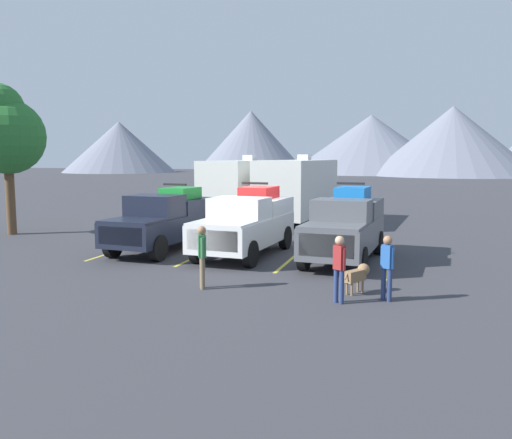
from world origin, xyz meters
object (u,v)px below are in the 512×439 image
at_px(camper_trailer_a, 243,187).
at_px(pickup_truck_b, 247,222).
at_px(pickup_truck_c, 346,226).
at_px(person_b, 387,264).
at_px(pickup_truck_a, 165,219).
at_px(person_c, 202,253).
at_px(dog, 359,274).
at_px(camper_trailer_b, 298,188).
at_px(person_a, 339,265).

bearing_deg(camper_trailer_a, pickup_truck_b, -71.32).
height_order(pickup_truck_c, person_b, pickup_truck_c).
height_order(pickup_truck_a, person_c, pickup_truck_a).
distance_m(pickup_truck_c, person_b, 5.23).
height_order(pickup_truck_a, pickup_truck_b, pickup_truck_b).
relative_size(pickup_truck_b, camper_trailer_a, 0.70).
bearing_deg(person_b, dog, 140.59).
relative_size(camper_trailer_b, person_b, 5.31).
height_order(camper_trailer_a, person_b, camper_trailer_a).
xyz_separation_m(pickup_truck_a, pickup_truck_c, (6.96, -0.19, 0.04)).
xyz_separation_m(person_a, person_b, (1.12, 0.54, -0.02)).
bearing_deg(camper_trailer_b, camper_trailer_a, 176.68).
bearing_deg(dog, person_a, -107.55).
bearing_deg(pickup_truck_b, person_a, -53.82).
bearing_deg(camper_trailer_a, pickup_truck_c, -54.54).
height_order(pickup_truck_b, dog, pickup_truck_b).
height_order(pickup_truck_a, pickup_truck_c, pickup_truck_c).
relative_size(pickup_truck_a, person_b, 3.40).
xyz_separation_m(pickup_truck_b, person_b, (5.26, -5.12, -0.25)).
height_order(pickup_truck_a, camper_trailer_a, camper_trailer_a).
distance_m(pickup_truck_b, camper_trailer_a, 9.95).
xyz_separation_m(pickup_truck_c, dog, (0.88, -4.35, -0.71)).
bearing_deg(pickup_truck_c, camper_trailer_b, 111.30).
xyz_separation_m(camper_trailer_a, person_a, (7.32, -15.06, -0.97)).
bearing_deg(person_c, pickup_truck_c, 57.27).
bearing_deg(camper_trailer_b, pickup_truck_b, -89.83).
bearing_deg(person_a, pickup_truck_a, 142.66).
height_order(pickup_truck_a, camper_trailer_b, camper_trailer_b).
xyz_separation_m(pickup_truck_a, person_b, (8.59, -5.16, -0.23)).
relative_size(person_c, dog, 2.04).
bearing_deg(person_a, person_b, 25.77).
height_order(pickup_truck_c, dog, pickup_truck_c).
height_order(camper_trailer_b, person_c, camper_trailer_b).
xyz_separation_m(pickup_truck_a, camper_trailer_b, (3.31, 9.18, 0.77)).
height_order(camper_trailer_a, person_c, camper_trailer_a).
bearing_deg(dog, person_c, -169.73).
distance_m(person_a, person_b, 1.24).
relative_size(pickup_truck_a, camper_trailer_b, 0.64).
relative_size(pickup_truck_b, dog, 6.71).
xyz_separation_m(person_b, person_c, (-4.91, -0.13, 0.04)).
bearing_deg(camper_trailer_a, person_a, -64.09).
xyz_separation_m(pickup_truck_c, person_c, (-3.28, -5.10, -0.22)).
xyz_separation_m(pickup_truck_a, dog, (7.84, -4.54, -0.68)).
bearing_deg(person_b, camper_trailer_a, 120.16).
xyz_separation_m(camper_trailer_b, person_b, (5.29, -14.34, -1.00)).
bearing_deg(dog, person_b, -39.41).
bearing_deg(pickup_truck_a, person_c, -55.16).
relative_size(pickup_truck_a, pickup_truck_c, 1.02).
distance_m(pickup_truck_a, person_a, 9.40).
xyz_separation_m(camper_trailer_b, person_c, (0.38, -14.47, -0.96)).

